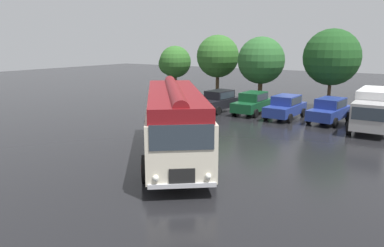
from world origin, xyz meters
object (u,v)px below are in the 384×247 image
object	(u,v)px
car_near_left	(219,101)
car_mid_right	(286,107)
car_mid_left	(253,103)
vintage_bus	(174,119)
car_far_right	(330,110)
box_van	(374,108)

from	to	relation	value
car_near_left	car_mid_right	world-z (taller)	same
car_near_left	car_mid_left	xyz separation A→B (m)	(2.72, 0.48, 0.00)
car_mid_left	car_mid_right	bearing A→B (deg)	-7.38
vintage_bus	car_near_left	world-z (taller)	vintage_bus
car_near_left	car_far_right	xyz separation A→B (m)	(8.46, 0.48, 0.00)
car_near_left	box_van	size ratio (longest dim) A/B	0.75
car_mid_right	vintage_bus	bearing A→B (deg)	-94.94
vintage_bus	car_near_left	bearing A→B (deg)	110.25
car_near_left	car_far_right	bearing A→B (deg)	3.25
vintage_bus	car_mid_left	world-z (taller)	vintage_bus
car_mid_left	car_far_right	bearing A→B (deg)	-0.01
car_far_right	box_van	distance (m)	3.00
car_far_right	box_van	xyz separation A→B (m)	(2.86, -0.75, 0.52)
car_near_left	car_mid_left	size ratio (longest dim) A/B	1.03
car_mid_left	box_van	bearing A→B (deg)	-4.98
vintage_bus	car_mid_right	bearing A→B (deg)	85.06
car_mid_right	car_far_right	xyz separation A→B (m)	(3.00, 0.35, 0.00)
car_mid_right	car_far_right	size ratio (longest dim) A/B	0.98
car_mid_right	box_van	world-z (taller)	box_van
box_van	car_far_right	bearing A→B (deg)	165.34
car_mid_left	car_mid_right	distance (m)	2.76
car_mid_left	car_far_right	world-z (taller)	same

